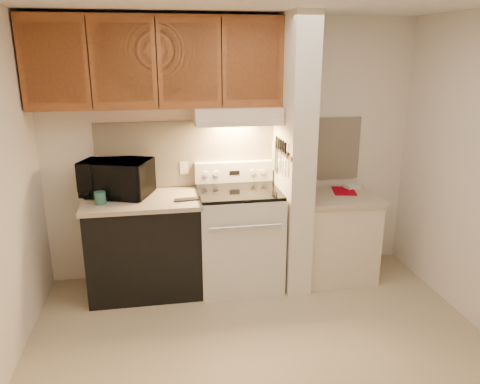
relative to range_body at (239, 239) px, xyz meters
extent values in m
plane|color=#BFAE8B|center=(0.00, -1.16, -0.46)|extent=(3.60, 3.60, 0.00)
cube|color=white|center=(0.00, 0.34, 0.79)|extent=(3.60, 2.50, 0.02)
cube|color=#F3E3C1|center=(0.00, 0.33, 0.78)|extent=(2.60, 0.02, 0.63)
cube|color=silver|center=(0.00, 0.00, 0.00)|extent=(0.76, 0.65, 0.92)
cube|color=black|center=(0.00, -0.32, 0.04)|extent=(0.50, 0.01, 0.30)
cylinder|color=silver|center=(0.00, -0.35, 0.26)|extent=(0.65, 0.02, 0.02)
cube|color=black|center=(0.00, 0.00, 0.48)|extent=(0.74, 0.64, 0.03)
cube|color=silver|center=(0.00, 0.28, 0.59)|extent=(0.76, 0.08, 0.20)
cube|color=black|center=(0.00, 0.24, 0.59)|extent=(0.10, 0.01, 0.04)
cylinder|color=silver|center=(-0.28, 0.24, 0.59)|extent=(0.05, 0.02, 0.05)
cylinder|color=silver|center=(-0.18, 0.24, 0.59)|extent=(0.05, 0.02, 0.05)
cylinder|color=silver|center=(0.18, 0.24, 0.59)|extent=(0.05, 0.02, 0.05)
cylinder|color=silver|center=(0.28, 0.24, 0.59)|extent=(0.05, 0.02, 0.05)
cube|color=black|center=(-0.88, 0.01, -0.03)|extent=(1.00, 0.63, 0.87)
cube|color=#C0AE95|center=(-0.88, 0.01, 0.43)|extent=(1.04, 0.67, 0.04)
cube|color=black|center=(-0.48, -0.11, 0.46)|extent=(0.23, 0.10, 0.02)
cylinder|color=#2C6457|center=(-1.23, -0.09, 0.50)|extent=(0.11, 0.11, 0.11)
cube|color=beige|center=(-0.48, 0.32, 0.64)|extent=(0.08, 0.01, 0.12)
imported|color=black|center=(-1.10, 0.15, 0.62)|extent=(0.70, 0.58, 0.33)
cube|color=silver|center=(0.51, -0.01, 0.79)|extent=(0.22, 0.70, 2.50)
cube|color=brown|center=(0.39, -0.01, 0.84)|extent=(0.01, 0.70, 0.04)
cube|color=black|center=(0.39, -0.06, 0.86)|extent=(0.02, 0.42, 0.04)
cube|color=silver|center=(0.38, -0.22, 0.76)|extent=(0.01, 0.03, 0.16)
cylinder|color=black|center=(0.38, -0.21, 0.91)|extent=(0.02, 0.02, 0.10)
cube|color=silver|center=(0.38, -0.14, 0.75)|extent=(0.01, 0.04, 0.18)
cylinder|color=black|center=(0.38, -0.13, 0.91)|extent=(0.02, 0.02, 0.10)
cube|color=silver|center=(0.38, -0.04, 0.74)|extent=(0.01, 0.04, 0.20)
cylinder|color=black|center=(0.38, -0.05, 0.91)|extent=(0.02, 0.02, 0.10)
cube|color=silver|center=(0.38, 0.02, 0.76)|extent=(0.01, 0.04, 0.16)
cylinder|color=black|center=(0.38, 0.02, 0.91)|extent=(0.02, 0.02, 0.10)
cube|color=silver|center=(0.38, 0.12, 0.75)|extent=(0.01, 0.04, 0.18)
cylinder|color=black|center=(0.38, 0.10, 0.91)|extent=(0.02, 0.02, 0.10)
cube|color=gray|center=(0.38, 0.17, 0.76)|extent=(0.03, 0.11, 0.27)
cube|color=beige|center=(0.97, -0.01, -0.06)|extent=(0.70, 0.60, 0.81)
cube|color=#C0AE95|center=(0.97, -0.01, 0.37)|extent=(0.74, 0.64, 0.04)
cube|color=#A40012|center=(1.07, 0.09, 0.39)|extent=(0.27, 0.33, 0.01)
cube|color=white|center=(1.19, 0.17, 0.41)|extent=(0.17, 0.14, 0.04)
cube|color=beige|center=(0.00, 0.12, 1.17)|extent=(0.78, 0.44, 0.15)
cube|color=beige|center=(0.00, -0.08, 1.12)|extent=(0.78, 0.04, 0.06)
cube|color=brown|center=(-0.69, 0.17, 1.62)|extent=(2.18, 0.33, 0.77)
cube|color=brown|center=(-1.51, 0.01, 1.62)|extent=(0.46, 0.01, 0.63)
cube|color=black|center=(-1.23, 0.01, 1.62)|extent=(0.01, 0.01, 0.73)
cube|color=brown|center=(-0.96, 0.01, 1.62)|extent=(0.46, 0.01, 0.63)
cube|color=black|center=(-0.69, 0.01, 1.62)|extent=(0.01, 0.01, 0.73)
cube|color=brown|center=(-0.42, 0.01, 1.62)|extent=(0.46, 0.01, 0.63)
cube|color=black|center=(-0.14, 0.01, 1.62)|extent=(0.01, 0.01, 0.73)
cube|color=brown|center=(0.13, 0.01, 1.62)|extent=(0.46, 0.01, 0.63)
camera|label=1|loc=(-0.70, -4.08, 1.72)|focal=35.00mm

